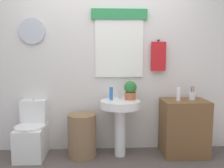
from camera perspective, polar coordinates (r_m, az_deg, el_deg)
back_wall at (r=3.39m, az=-1.58°, el=6.12°), size 4.40×0.18×2.60m
toilet at (r=3.43m, az=-18.59°, el=-11.49°), size 0.38×0.51×0.76m
laundry_hamper at (r=3.28m, az=-7.18°, el=-12.08°), size 0.38×0.38×0.58m
pedestal_sink at (r=3.20m, az=1.99°, el=-7.14°), size 0.53×0.53×0.76m
faucet at (r=3.26m, az=1.84°, el=-2.70°), size 0.03×0.03×0.10m
wooden_cabinet at (r=3.43m, az=16.84°, el=-9.92°), size 0.59×0.44×0.75m
soap_bottle at (r=3.18m, az=-0.22°, el=-2.30°), size 0.05×0.05×0.17m
potted_plant at (r=3.21m, az=4.42°, el=-1.41°), size 0.17×0.17×0.25m
lotion_bottle at (r=3.25m, az=15.65°, el=-2.33°), size 0.05×0.05×0.18m
toothbrush_cup at (r=3.39m, az=18.65°, el=-2.71°), size 0.08×0.08×0.19m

